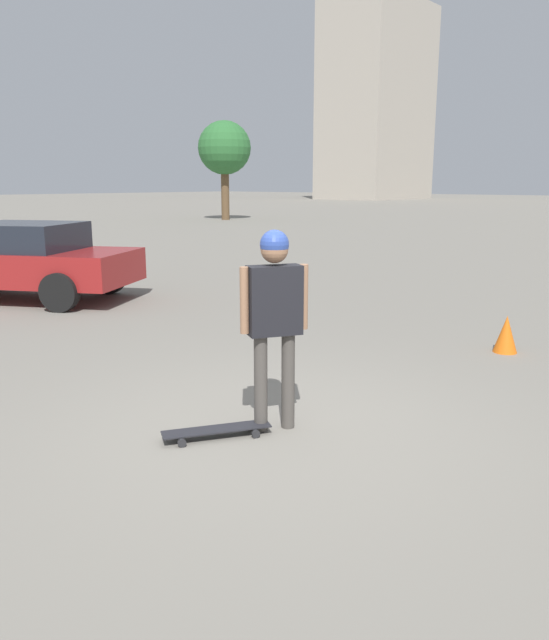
{
  "coord_description": "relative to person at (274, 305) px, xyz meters",
  "views": [
    {
      "loc": [
        4.07,
        3.46,
        2.2
      ],
      "look_at": [
        0.0,
        0.0,
        1.02
      ],
      "focal_mm": 35.0,
      "sensor_mm": 36.0,
      "label": 1
    }
  ],
  "objects": [
    {
      "name": "building_block_distant",
      "position": [
        -71.3,
        -42.75,
        11.41
      ],
      "size": [
        15.1,
        9.7,
        25.13
      ],
      "color": "#B2A899",
      "rests_on": "ground_plane"
    },
    {
      "name": "tree_distant",
      "position": [
        -22.91,
        -23.37,
        2.98
      ],
      "size": [
        3.11,
        3.11,
        5.75
      ],
      "color": "brown",
      "rests_on": "ground_plane"
    },
    {
      "name": "person",
      "position": [
        0.0,
        0.0,
        0.0
      ],
      "size": [
        0.54,
        0.41,
        1.81
      ],
      "rotation": [
        0.0,
        0.0,
        2.6
      ],
      "color": "#4C4742",
      "rests_on": "ground_plane"
    },
    {
      "name": "ground_plane",
      "position": [
        0.0,
        0.0,
        -1.15
      ],
      "size": [
        220.0,
        220.0,
        0.0
      ],
      "primitive_type": "plane",
      "color": "gray"
    },
    {
      "name": "traffic_cone",
      "position": [
        -3.98,
        0.62,
        -0.9
      ],
      "size": [
        0.31,
        0.31,
        0.49
      ],
      "color": "orange",
      "rests_on": "ground_plane"
    },
    {
      "name": "car_parked_near",
      "position": [
        -1.79,
        -7.83,
        -0.39
      ],
      "size": [
        3.69,
        4.65,
        1.46
      ],
      "rotation": [
        0.0,
        0.0,
        -1.07
      ],
      "color": "maroon",
      "rests_on": "ground_plane"
    },
    {
      "name": "skateboard",
      "position": [
        0.48,
        -0.25,
        -1.08
      ],
      "size": [
        0.91,
        0.67,
        0.09
      ],
      "rotation": [
        0.0,
        0.0,
        -0.56
      ],
      "color": "#232328",
      "rests_on": "ground_plane"
    }
  ]
}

